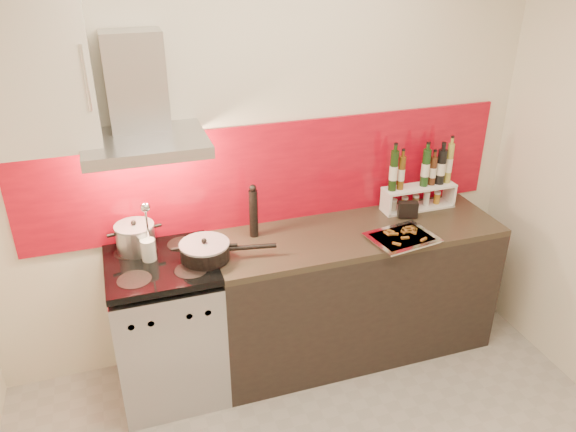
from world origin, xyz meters
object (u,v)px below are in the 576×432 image
object	(u,v)px
range_stove	(168,329)
counter	(354,291)
stock_pot	(136,238)
pepper_mill	(253,212)
saute_pan	(206,251)
baking_tray	(402,238)

from	to	relation	value
range_stove	counter	size ratio (longest dim) A/B	0.51
range_stove	stock_pot	bearing A→B (deg)	123.67
range_stove	pepper_mill	world-z (taller)	pepper_mill
range_stove	counter	distance (m)	1.20
range_stove	stock_pot	world-z (taller)	stock_pot
pepper_mill	range_stove	bearing A→B (deg)	-166.58
stock_pot	saute_pan	xyz separation A→B (m)	(0.36, -0.21, -0.03)
saute_pan	baking_tray	world-z (taller)	saute_pan
counter	pepper_mill	distance (m)	0.88
baking_tray	counter	bearing A→B (deg)	136.15
counter	saute_pan	bearing A→B (deg)	-176.65
range_stove	pepper_mill	size ratio (longest dim) A/B	2.71
counter	baking_tray	xyz separation A→B (m)	(0.20, -0.19, 0.47)
counter	pepper_mill	bearing A→B (deg)	167.91
counter	range_stove	bearing A→B (deg)	-179.77
pepper_mill	counter	bearing A→B (deg)	-12.09
counter	pepper_mill	size ratio (longest dim) A/B	5.36
stock_pot	saute_pan	distance (m)	0.42
counter	pepper_mill	xyz separation A→B (m)	(-0.62, 0.13, 0.61)
baking_tray	stock_pot	bearing A→B (deg)	166.90
counter	stock_pot	distance (m)	1.43
pepper_mill	baking_tray	xyz separation A→B (m)	(0.82, -0.33, -0.15)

